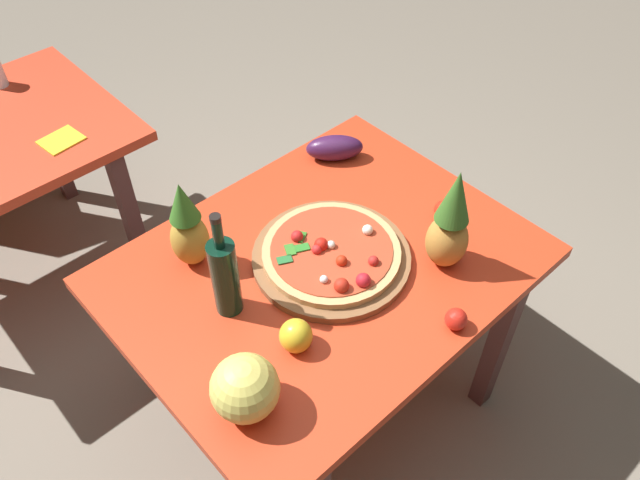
{
  "coord_description": "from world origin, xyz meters",
  "views": [
    {
      "loc": [
        -0.86,
        -0.92,
        2.16
      ],
      "look_at": [
        0.02,
        0.04,
        0.79
      ],
      "focal_mm": 35.44,
      "sensor_mm": 36.0,
      "label": 1
    }
  ],
  "objects_px": {
    "melon": "(245,388)",
    "pineapple_left": "(188,228)",
    "eggplant": "(335,148)",
    "pizza_board": "(331,257)",
    "tomato_by_bottle": "(445,210)",
    "tomato_at_corner": "(456,319)",
    "display_table": "(324,282)",
    "bell_pepper": "(296,336)",
    "napkin_folded": "(61,140)",
    "pizza": "(332,253)",
    "wine_bottle": "(225,276)",
    "pineapple_right": "(450,225)"
  },
  "relations": [
    {
      "from": "melon",
      "to": "pineapple_left",
      "type": "bearing_deg",
      "value": 69.72
    },
    {
      "from": "pineapple_left",
      "to": "eggplant",
      "type": "distance_m",
      "value": 0.66
    },
    {
      "from": "pizza_board",
      "to": "tomato_by_bottle",
      "type": "height_order",
      "value": "tomato_by_bottle"
    },
    {
      "from": "pizza_board",
      "to": "tomato_at_corner",
      "type": "height_order",
      "value": "tomato_at_corner"
    },
    {
      "from": "pizza_board",
      "to": "pineapple_left",
      "type": "xyz_separation_m",
      "value": [
        -0.3,
        0.28,
        0.12
      ]
    },
    {
      "from": "display_table",
      "to": "eggplant",
      "type": "height_order",
      "value": "eggplant"
    },
    {
      "from": "display_table",
      "to": "tomato_at_corner",
      "type": "height_order",
      "value": "tomato_at_corner"
    },
    {
      "from": "bell_pepper",
      "to": "tomato_at_corner",
      "type": "bearing_deg",
      "value": -34.15
    },
    {
      "from": "bell_pepper",
      "to": "napkin_folded",
      "type": "xyz_separation_m",
      "value": [
        -0.05,
        1.26,
        -0.04
      ]
    },
    {
      "from": "pineapple_left",
      "to": "bell_pepper",
      "type": "distance_m",
      "value": 0.45
    },
    {
      "from": "pizza",
      "to": "tomato_by_bottle",
      "type": "height_order",
      "value": "pizza"
    },
    {
      "from": "wine_bottle",
      "to": "tomato_by_bottle",
      "type": "distance_m",
      "value": 0.75
    },
    {
      "from": "pizza",
      "to": "tomato_by_bottle",
      "type": "relative_size",
      "value": 6.06
    },
    {
      "from": "bell_pepper",
      "to": "display_table",
      "type": "bearing_deg",
      "value": 33.24
    },
    {
      "from": "pizza_board",
      "to": "napkin_folded",
      "type": "distance_m",
      "value": 1.14
    },
    {
      "from": "display_table",
      "to": "pineapple_right",
      "type": "distance_m",
      "value": 0.43
    },
    {
      "from": "eggplant",
      "to": "tomato_at_corner",
      "type": "bearing_deg",
      "value": -109.02
    },
    {
      "from": "tomato_at_corner",
      "to": "bell_pepper",
      "type": "bearing_deg",
      "value": 145.85
    },
    {
      "from": "pineapple_right",
      "to": "wine_bottle",
      "type": "bearing_deg",
      "value": 152.94
    },
    {
      "from": "display_table",
      "to": "pizza_board",
      "type": "bearing_deg",
      "value": -16.76
    },
    {
      "from": "display_table",
      "to": "wine_bottle",
      "type": "bearing_deg",
      "value": 169.4
    },
    {
      "from": "pizza",
      "to": "napkin_folded",
      "type": "distance_m",
      "value": 1.15
    },
    {
      "from": "eggplant",
      "to": "bell_pepper",
      "type": "bearing_deg",
      "value": -140.78
    },
    {
      "from": "pizza_board",
      "to": "napkin_folded",
      "type": "bearing_deg",
      "value": 106.53
    },
    {
      "from": "wine_bottle",
      "to": "pineapple_right",
      "type": "height_order",
      "value": "wine_bottle"
    },
    {
      "from": "pizza",
      "to": "pineapple_right",
      "type": "xyz_separation_m",
      "value": [
        0.25,
        -0.22,
        0.12
      ]
    },
    {
      "from": "pizza",
      "to": "bell_pepper",
      "type": "height_order",
      "value": "bell_pepper"
    },
    {
      "from": "tomato_by_bottle",
      "to": "pineapple_left",
      "type": "bearing_deg",
      "value": 150.6
    },
    {
      "from": "wine_bottle",
      "to": "tomato_at_corner",
      "type": "relative_size",
      "value": 5.7
    },
    {
      "from": "eggplant",
      "to": "tomato_at_corner",
      "type": "relative_size",
      "value": 3.2
    },
    {
      "from": "tomato_at_corner",
      "to": "napkin_folded",
      "type": "xyz_separation_m",
      "value": [
        -0.41,
        1.5,
        -0.03
      ]
    },
    {
      "from": "melon",
      "to": "tomato_by_bottle",
      "type": "height_order",
      "value": "melon"
    },
    {
      "from": "display_table",
      "to": "tomato_by_bottle",
      "type": "xyz_separation_m",
      "value": [
        0.41,
        -0.12,
        0.12
      ]
    },
    {
      "from": "display_table",
      "to": "tomato_at_corner",
      "type": "bearing_deg",
      "value": -75.44
    },
    {
      "from": "melon",
      "to": "bell_pepper",
      "type": "bearing_deg",
      "value": 14.62
    },
    {
      "from": "pineapple_left",
      "to": "eggplant",
      "type": "xyz_separation_m",
      "value": [
        0.65,
        0.07,
        -0.09
      ]
    },
    {
      "from": "napkin_folded",
      "to": "pineapple_right",
      "type": "bearing_deg",
      "value": -66.75
    },
    {
      "from": "eggplant",
      "to": "tomato_by_bottle",
      "type": "xyz_separation_m",
      "value": [
        0.05,
        -0.46,
        -0.01
      ]
    },
    {
      "from": "display_table",
      "to": "bell_pepper",
      "type": "height_order",
      "value": "bell_pepper"
    },
    {
      "from": "tomato_by_bottle",
      "to": "pizza",
      "type": "bearing_deg",
      "value": 164.96
    },
    {
      "from": "pineapple_left",
      "to": "melon",
      "type": "height_order",
      "value": "pineapple_left"
    },
    {
      "from": "tomato_by_bottle",
      "to": "eggplant",
      "type": "bearing_deg",
      "value": 95.98
    },
    {
      "from": "pineapple_left",
      "to": "bell_pepper",
      "type": "height_order",
      "value": "pineapple_left"
    },
    {
      "from": "pizza_board",
      "to": "melon",
      "type": "bearing_deg",
      "value": -156.25
    },
    {
      "from": "pizza",
      "to": "eggplant",
      "type": "distance_m",
      "value": 0.49
    },
    {
      "from": "pineapple_left",
      "to": "display_table",
      "type": "bearing_deg",
      "value": -44.43
    },
    {
      "from": "pizza",
      "to": "wine_bottle",
      "type": "distance_m",
      "value": 0.35
    },
    {
      "from": "wine_bottle",
      "to": "tomato_by_bottle",
      "type": "relative_size",
      "value": 5.22
    },
    {
      "from": "wine_bottle",
      "to": "eggplant",
      "type": "xyz_separation_m",
      "value": [
        0.67,
        0.28,
        -0.09
      ]
    },
    {
      "from": "pizza",
      "to": "eggplant",
      "type": "relative_size",
      "value": 2.07
    }
  ]
}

